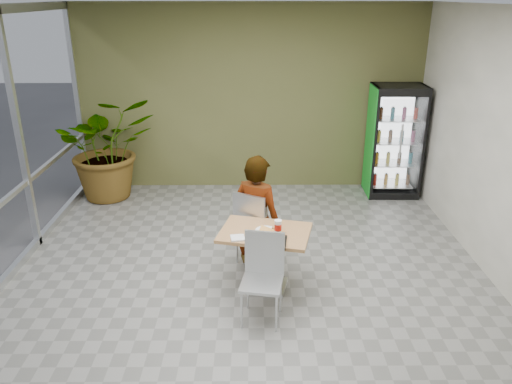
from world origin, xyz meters
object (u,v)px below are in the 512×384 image
dining_table (265,247)px  potted_plant (107,148)px  beverage_fridge (394,141)px  soda_cup (278,226)px  cafeteria_tray (267,242)px  chair_near (263,269)px  seated_woman (257,221)px  chair_far (253,223)px

dining_table → potted_plant: bearing=131.4°
beverage_fridge → soda_cup: bearing=-123.8°
dining_table → cafeteria_tray: bearing=-88.1°
chair_near → soda_cup: bearing=80.8°
cafeteria_tray → seated_woman: bearing=96.1°
cafeteria_tray → chair_near: bearing=-99.0°
dining_table → chair_near: bearing=-93.4°
chair_far → chair_near: size_ratio=1.04×
chair_far → potted_plant: size_ratio=0.57×
cafeteria_tray → potted_plant: potted_plant is taller
dining_table → cafeteria_tray: (0.01, -0.29, 0.23)m
chair_near → potted_plant: (-2.57, 3.51, 0.32)m
cafeteria_tray → beverage_fridge: bearing=55.6°
chair_far → cafeteria_tray: size_ratio=2.31×
dining_table → chair_near: chair_near is taller
chair_far → soda_cup: (0.29, -0.60, 0.23)m
chair_near → seated_woman: (-0.05, 1.17, 0.02)m
chair_far → seated_woman: seated_woman is taller
seated_woman → potted_plant: size_ratio=1.01×
chair_near → cafeteria_tray: 0.33m
chair_far → potted_plant: bearing=-14.7°
potted_plant → chair_near: bearing=-53.7°
seated_woman → potted_plant: bearing=-13.6°
potted_plant → dining_table: bearing=-48.6°
cafeteria_tray → beverage_fridge: beverage_fridge is taller
seated_woman → potted_plant: potted_plant is taller
dining_table → seated_woman: (-0.09, 0.61, 0.05)m
dining_table → beverage_fridge: size_ratio=0.61×
chair_near → beverage_fridge: size_ratio=0.51×
dining_table → seated_woman: size_ratio=0.65×
seated_woman → cafeteria_tray: bearing=125.5°
cafeteria_tray → beverage_fridge: size_ratio=0.23×
cafeteria_tray → dining_table: bearing=91.9°
beverage_fridge → seated_woman: bearing=-133.2°
dining_table → chair_near: size_ratio=1.19×
seated_woman → beverage_fridge: bearing=-105.0°
dining_table → cafeteria_tray: 0.37m
soda_cup → beverage_fridge: beverage_fridge is taller
seated_woman → soda_cup: size_ratio=11.69×
beverage_fridge → potted_plant: 4.90m
seated_woman → beverage_fridge: (2.38, 2.44, 0.37)m
beverage_fridge → potted_plant: (-4.90, -0.10, -0.07)m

